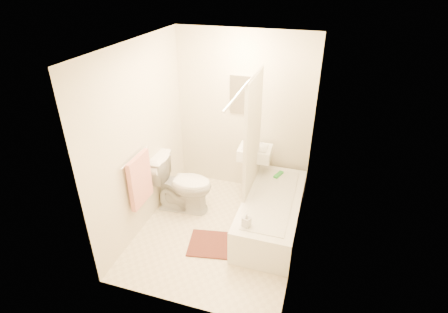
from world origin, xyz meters
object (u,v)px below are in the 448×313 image
(sink, at_px, (254,170))
(bathtub, at_px, (271,213))
(bath_mat, at_px, (215,244))
(soap_bottle, at_px, (247,220))
(toilet, at_px, (183,184))

(sink, distance_m, bathtub, 0.79)
(bathtub, height_order, bath_mat, bathtub)
(sink, height_order, soap_bottle, sink)
(bathtub, bearing_deg, bath_mat, -136.80)
(bath_mat, bearing_deg, sink, 80.07)
(toilet, relative_size, bath_mat, 1.31)
(bathtub, relative_size, bath_mat, 2.56)
(sink, xyz_separation_m, bath_mat, (-0.21, -1.22, -0.44))
(toilet, bearing_deg, bath_mat, -136.63)
(toilet, relative_size, soap_bottle, 4.49)
(soap_bottle, bearing_deg, bath_mat, 170.24)
(bathtub, xyz_separation_m, bath_mat, (-0.60, -0.57, -0.22))
(toilet, xyz_separation_m, soap_bottle, (1.09, -0.68, 0.14))
(toilet, height_order, bath_mat, toilet)
(bath_mat, relative_size, soap_bottle, 3.43)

